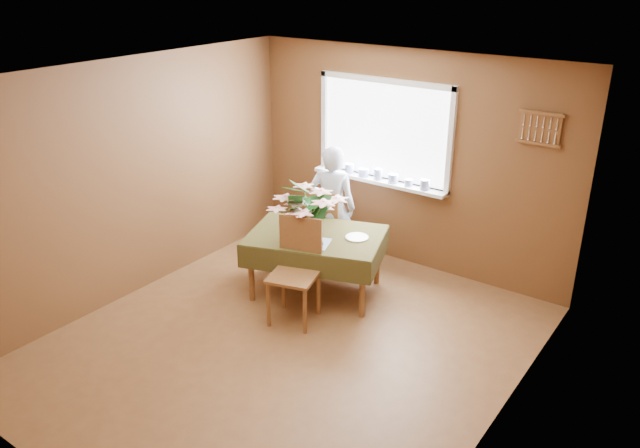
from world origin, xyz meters
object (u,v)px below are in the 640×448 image
Objects in this scene: seated_woman at (332,208)px; chair_near at (297,266)px; chair_far at (324,224)px; flower_bouquet at (307,209)px; dining_table at (316,241)px.

chair_near is at bearing 82.09° from seated_woman.
seated_woman is (0.10, 0.02, 0.22)m from chair_far.
seated_woman is 2.32× the size of flower_bouquet.
seated_woman is (-0.21, 0.61, 0.14)m from dining_table.
flower_bouquet reaches higher than chair_far.
chair_near is 0.71× the size of seated_woman.
dining_table is at bearing 89.53° from chair_near.
flower_bouquet is (0.24, -0.80, 0.30)m from seated_woman.
dining_table is 1.11× the size of seated_woman.
chair_far is (-0.31, 0.59, -0.08)m from dining_table.
chair_far is 1.00m from flower_bouquet.
flower_bouquet is at bearing 93.61° from chair_near.
flower_bouquet is (0.03, -0.19, 0.44)m from dining_table.
chair_near is at bearing -70.44° from flower_bouquet.
seated_woman reaches higher than flower_bouquet.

